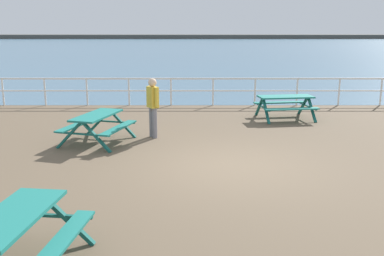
{
  "coord_description": "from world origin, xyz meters",
  "views": [
    {
      "loc": [
        -0.82,
        -9.55,
        3.09
      ],
      "look_at": [
        -0.83,
        0.32,
        0.8
      ],
      "focal_mm": 41.78,
      "sensor_mm": 36.0,
      "label": 1
    }
  ],
  "objects": [
    {
      "name": "ground_plane",
      "position": [
        0.0,
        0.0,
        -0.1
      ],
      "size": [
        30.0,
        24.0,
        0.2
      ],
      "primitive_type": "cube",
      "color": "brown"
    },
    {
      "name": "picnic_table_near_left",
      "position": [
        -3.07,
        -4.36,
        0.58
      ],
      "size": [
        1.72,
        1.96,
        0.8
      ],
      "rotation": [
        0.0,
        0.0,
        1.46
      ],
      "color": "#1E7A70",
      "rests_on": "ground"
    },
    {
      "name": "picnic_table_near_right",
      "position": [
        2.3,
        5.17,
        0.58
      ],
      "size": [
        1.99,
        1.76,
        0.8
      ],
      "rotation": [
        0.0,
        0.0,
        0.14
      ],
      "color": "#1E7A70",
      "rests_on": "ground"
    },
    {
      "name": "distant_shoreline",
      "position": [
        0.0,
        95.75,
        0.0
      ],
      "size": [
        142.0,
        6.0,
        1.8
      ],
      "primitive_type": "cube",
      "color": "#4C4C47",
      "rests_on": "ground"
    },
    {
      "name": "picnic_table_mid_centre",
      "position": [
        -3.35,
        2.04,
        0.58
      ],
      "size": [
        1.94,
        2.14,
        0.8
      ],
      "rotation": [
        0.0,
        0.0,
        1.29
      ],
      "color": "#1E7A70",
      "rests_on": "ground"
    },
    {
      "name": "sea_band",
      "position": [
        0.0,
        52.75,
        0.0
      ],
      "size": [
        142.0,
        90.0,
        0.01
      ],
      "primitive_type": "cube",
      "color": "#476B84",
      "rests_on": "ground"
    },
    {
      "name": "seaward_railing",
      "position": [
        0.0,
        7.75,
        0.74
      ],
      "size": [
        23.07,
        0.07,
        1.08
      ],
      "color": "white",
      "rests_on": "ground"
    },
    {
      "name": "visitor",
      "position": [
        -1.91,
        2.64,
        0.95
      ],
      "size": [
        0.36,
        0.47,
        1.66
      ],
      "rotation": [
        0.0,
        0.0,
        0.54
      ],
      "color": "slate",
      "rests_on": "ground"
    }
  ]
}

